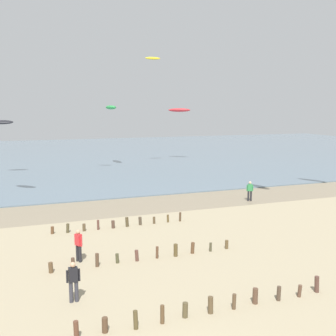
% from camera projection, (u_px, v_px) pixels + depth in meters
% --- Properties ---
extents(wet_sand_strip, '(120.00, 5.88, 0.01)m').
position_uv_depth(wet_sand_strip, '(80.00, 211.00, 30.78)').
color(wet_sand_strip, gray).
rests_on(wet_sand_strip, ground).
extents(sea, '(160.00, 70.00, 0.10)m').
position_uv_depth(sea, '(50.00, 156.00, 66.05)').
color(sea, slate).
rests_on(sea, ground).
extents(groyne_near, '(10.42, 0.36, 0.72)m').
position_uv_depth(groyne_near, '(209.00, 305.00, 15.29)').
color(groyne_near, brown).
rests_on(groyne_near, ground).
extents(groyne_mid, '(9.80, 0.34, 0.70)m').
position_uv_depth(groyne_mid, '(144.00, 255.00, 20.68)').
color(groyne_mid, brown).
rests_on(groyne_mid, ground).
extents(groyne_far, '(8.85, 0.33, 0.65)m').
position_uv_depth(groyne_far, '(116.00, 224.00, 26.34)').
color(groyne_far, brown).
rests_on(groyne_far, ground).
extents(person_mid_beach, '(0.52, 0.35, 1.71)m').
position_uv_depth(person_mid_beach, '(250.00, 190.00, 33.87)').
color(person_mid_beach, '#232328').
rests_on(person_mid_beach, ground).
extents(person_by_waterline, '(0.57, 0.23, 1.71)m').
position_uv_depth(person_by_waterline, '(73.00, 281.00, 16.11)').
color(person_by_waterline, '#383842').
rests_on(person_by_waterline, ground).
extents(person_left_flank, '(0.37, 0.50, 1.71)m').
position_uv_depth(person_left_flank, '(79.00, 245.00, 20.39)').
color(person_left_flank, '#232328').
rests_on(person_left_flank, ground).
extents(kite_aloft_0, '(2.63, 1.35, 0.66)m').
position_uv_depth(kite_aloft_0, '(2.00, 122.00, 45.79)').
color(kite_aloft_0, black).
extents(kite_aloft_4, '(2.08, 0.76, 0.50)m').
position_uv_depth(kite_aloft_4, '(153.00, 58.00, 51.45)').
color(kite_aloft_4, yellow).
extents(kite_aloft_6, '(3.40, 2.64, 0.60)m').
position_uv_depth(kite_aloft_6, '(179.00, 110.00, 58.64)').
color(kite_aloft_6, red).
extents(kite_aloft_10, '(1.33, 3.40, 0.57)m').
position_uv_depth(kite_aloft_10, '(111.00, 107.00, 52.30)').
color(kite_aloft_10, green).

